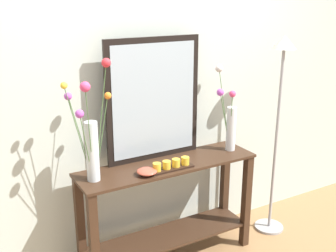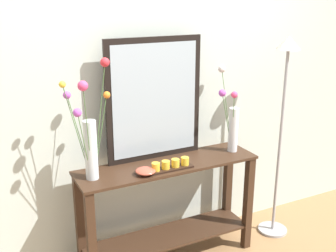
{
  "view_description": "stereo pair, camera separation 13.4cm",
  "coord_description": "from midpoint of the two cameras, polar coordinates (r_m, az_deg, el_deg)",
  "views": [
    {
      "loc": [
        -1.33,
        -2.36,
        1.93
      ],
      "look_at": [
        0.0,
        0.0,
        1.06
      ],
      "focal_mm": 44.53,
      "sensor_mm": 36.0,
      "label": 1
    },
    {
      "loc": [
        -1.22,
        -2.42,
        1.93
      ],
      "look_at": [
        0.0,
        0.0,
        1.06
      ],
      "focal_mm": 44.53,
      "sensor_mm": 36.0,
      "label": 2
    }
  ],
  "objects": [
    {
      "name": "mirror_leaning",
      "position": [
        2.91,
        -0.54,
        3.62
      ],
      "size": [
        0.71,
        0.03,
        0.87
      ],
      "color": "black",
      "rests_on": "console_table"
    },
    {
      "name": "wall_back",
      "position": [
        3.03,
        -1.26,
        6.86
      ],
      "size": [
        6.4,
        0.08,
        2.7
      ],
      "primitive_type": "cube",
      "color": "beige",
      "rests_on": "ground"
    },
    {
      "name": "candle_tray",
      "position": [
        2.84,
        1.72,
        -5.43
      ],
      "size": [
        0.32,
        0.09,
        0.07
      ],
      "color": "black",
      "rests_on": "console_table"
    },
    {
      "name": "floor_lamp",
      "position": [
        3.34,
        16.62,
        2.73
      ],
      "size": [
        0.24,
        0.24,
        1.62
      ],
      "color": "#9E9EA3",
      "rests_on": "ground"
    },
    {
      "name": "vase_right",
      "position": [
        3.14,
        9.9,
        0.76
      ],
      "size": [
        0.16,
        0.24,
        0.64
      ],
      "color": "silver",
      "rests_on": "console_table"
    },
    {
      "name": "console_table",
      "position": [
        3.08,
        1.27,
        -10.5
      ],
      "size": [
        1.31,
        0.35,
        0.78
      ],
      "color": "#382316",
      "rests_on": "ground"
    },
    {
      "name": "decorative_bowl",
      "position": [
        2.76,
        -1.69,
        -6.19
      ],
      "size": [
        0.14,
        0.14,
        0.04
      ],
      "color": "#B24C38",
      "rests_on": "console_table"
    },
    {
      "name": "tall_vase_left",
      "position": [
        2.63,
        -9.25,
        -1.33
      ],
      "size": [
        0.32,
        0.19,
        0.77
      ],
      "color": "silver",
      "rests_on": "console_table"
    }
  ]
}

